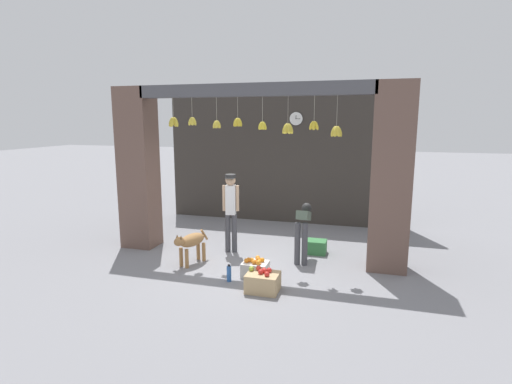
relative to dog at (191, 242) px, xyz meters
The scene contains 13 objects.
ground_plane 1.20m from the dog, 25.73° to the left, with size 60.00×60.00×0.00m, color gray.
shop_back_wall 4.04m from the dog, 74.75° to the left, with size 6.42×0.12×3.39m, color #38332D.
shop_pillar_left 2.14m from the dog, 153.04° to the left, with size 0.70×0.60×3.39m, color brown.
shop_pillar_right 3.86m from the dog, 12.44° to the left, with size 0.70×0.60×3.39m, color brown.
storefront_awning 3.00m from the dog, 30.57° to the left, with size 4.52×0.30×0.98m.
dog is the anchor object (origin of this frame).
shopkeeper 1.15m from the dog, 61.71° to the left, with size 0.34×0.28×1.64m.
worker_stooping 2.17m from the dog, 21.07° to the left, with size 0.25×0.82×1.07m.
fruit_crate_oranges 1.39m from the dog, ahead, with size 0.45×0.37×0.33m.
fruit_crate_apples 1.84m from the dog, 26.24° to the right, with size 0.52×0.43×0.38m.
produce_box_green 2.57m from the dog, 30.34° to the left, with size 0.42×0.34×0.28m, color #387A42.
water_bottle 1.17m from the dog, 30.87° to the right, with size 0.08×0.08×0.30m.
wall_clock 4.50m from the dog, 70.08° to the left, with size 0.36×0.03×0.36m.
Camera 1 is at (2.18, -7.14, 2.72)m, focal length 28.00 mm.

